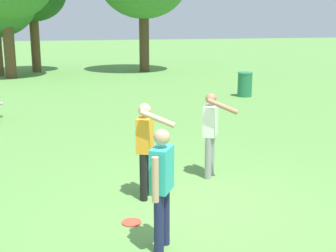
{
  "coord_description": "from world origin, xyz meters",
  "views": [
    {
      "loc": [
        -2.06,
        -6.53,
        2.99
      ],
      "look_at": [
        -0.03,
        1.64,
        1.0
      ],
      "focal_mm": 48.67,
      "sensor_mm": 36.0,
      "label": 1
    }
  ],
  "objects_px": {
    "person_bystander": "(146,143)",
    "frisbee": "(132,222)",
    "person_catcher": "(162,182)",
    "person_thrower": "(211,128)",
    "trash_can_beside_table": "(245,84)"
  },
  "relations": [
    {
      "from": "person_bystander",
      "to": "trash_can_beside_table",
      "type": "distance_m",
      "value": 10.97
    },
    {
      "from": "person_thrower",
      "to": "frisbee",
      "type": "xyz_separation_m",
      "value": [
        -1.83,
        -1.69,
        -0.95
      ]
    },
    {
      "from": "person_bystander",
      "to": "frisbee",
      "type": "relative_size",
      "value": 5.54
    },
    {
      "from": "person_catcher",
      "to": "trash_can_beside_table",
      "type": "xyz_separation_m",
      "value": [
        5.95,
        11.09,
        -0.46
      ]
    },
    {
      "from": "person_catcher",
      "to": "trash_can_beside_table",
      "type": "distance_m",
      "value": 12.59
    },
    {
      "from": "person_thrower",
      "to": "person_catcher",
      "type": "distance_m",
      "value": 2.99
    },
    {
      "from": "person_catcher",
      "to": "trash_can_beside_table",
      "type": "height_order",
      "value": "person_catcher"
    },
    {
      "from": "trash_can_beside_table",
      "to": "person_bystander",
      "type": "bearing_deg",
      "value": -121.98
    },
    {
      "from": "person_catcher",
      "to": "frisbee",
      "type": "distance_m",
      "value": 1.29
    },
    {
      "from": "person_thrower",
      "to": "trash_can_beside_table",
      "type": "bearing_deg",
      "value": 62.79
    },
    {
      "from": "person_bystander",
      "to": "frisbee",
      "type": "xyz_separation_m",
      "value": [
        -0.42,
        -0.94,
        -0.95
      ]
    },
    {
      "from": "person_catcher",
      "to": "person_bystander",
      "type": "bearing_deg",
      "value": 85.32
    },
    {
      "from": "person_bystander",
      "to": "trash_can_beside_table",
      "type": "relative_size",
      "value": 1.71
    },
    {
      "from": "person_catcher",
      "to": "person_thrower",
      "type": "bearing_deg",
      "value": 58.56
    },
    {
      "from": "person_catcher",
      "to": "trash_can_beside_table",
      "type": "relative_size",
      "value": 1.71
    }
  ]
}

